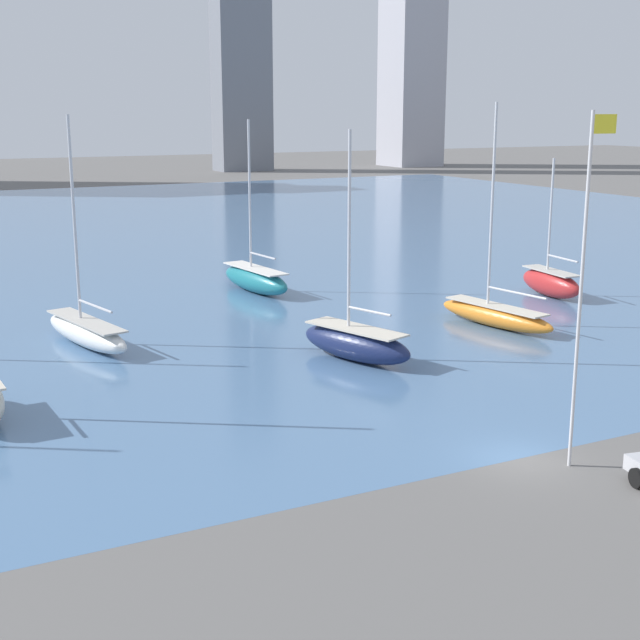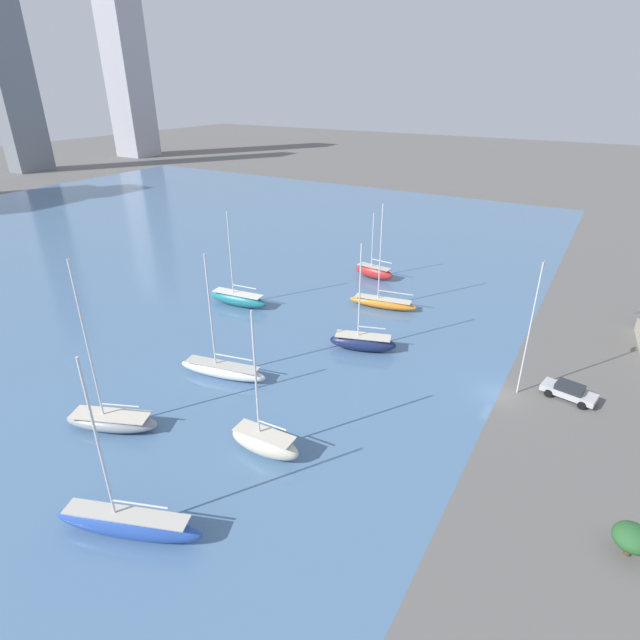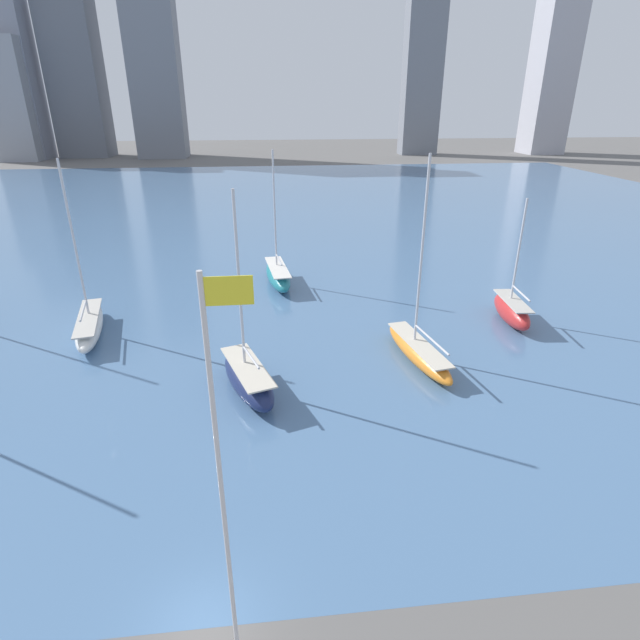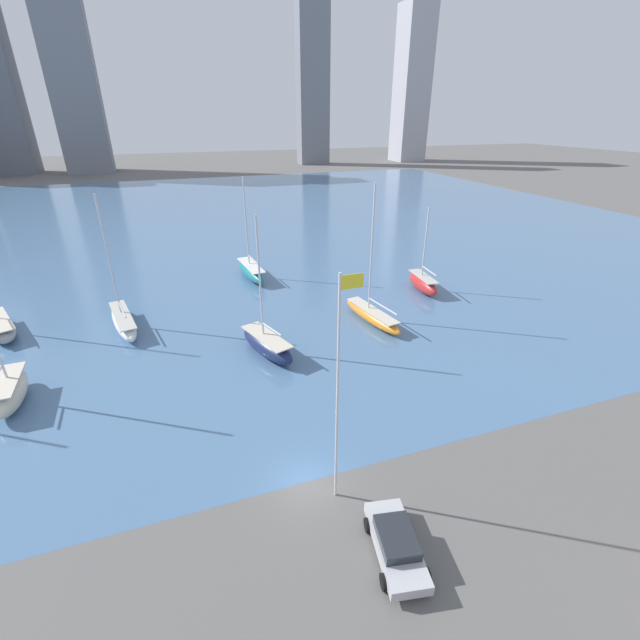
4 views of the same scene
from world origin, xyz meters
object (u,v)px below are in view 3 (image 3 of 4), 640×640
Objects in this scene: sailboat_white at (89,324)px; sailboat_teal at (278,275)px; sailboat_red at (512,310)px; sailboat_orange at (418,350)px; sailboat_navy at (248,378)px; flag_pole at (224,494)px.

sailboat_teal is at bearing 22.18° from sailboat_white.
sailboat_teal reaches higher than sailboat_red.
sailboat_orange is 1.12× the size of sailboat_navy.
sailboat_orange is 25.89m from sailboat_white.
sailboat_navy is (-2.58, -20.48, -0.01)m from sailboat_teal.
flag_pole is at bearing -124.41° from sailboat_red.
flag_pole reaches higher than sailboat_navy.
flag_pole is at bearing -108.12° from sailboat_navy.
sailboat_teal reaches higher than sailboat_navy.
flag_pole is 18.40m from sailboat_navy.
sailboat_teal is 20.64m from sailboat_navy.
sailboat_orange is (11.98, 20.13, -6.53)m from flag_pole.
sailboat_white is at bearing -176.69° from sailboat_red.
flag_pole is at bearing -130.18° from sailboat_orange.
sailboat_red is (19.29, -11.71, 0.04)m from sailboat_teal.
sailboat_teal is 20.00m from sailboat_orange.
flag_pole is 34.54m from sailboat_red.
sailboat_navy is 16.32m from sailboat_white.
flag_pole is 38.36m from sailboat_teal.
flag_pole is at bearing -76.59° from sailboat_white.
sailboat_orange is at bearing -28.05° from sailboat_white.
sailboat_orange reaches higher than flag_pole.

